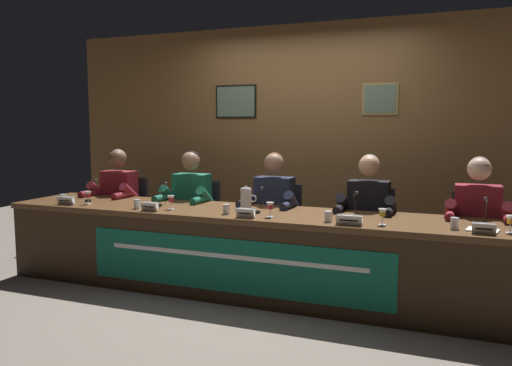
# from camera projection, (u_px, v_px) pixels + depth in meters

# --- Properties ---
(ground_plane) EXTENTS (12.00, 12.00, 0.00)m
(ground_plane) POSITION_uv_depth(u_px,v_px,m) (256.00, 291.00, 4.51)
(ground_plane) COLOR #70665B
(wall_back_panelled) EXTENTS (5.98, 0.14, 2.60)m
(wall_back_panelled) POSITION_uv_depth(u_px,v_px,m) (305.00, 140.00, 5.80)
(wall_back_panelled) COLOR brown
(wall_back_panelled) RESTS_ON ground_plane
(conference_table) EXTENTS (4.78, 0.84, 0.72)m
(conference_table) POSITION_uv_depth(u_px,v_px,m) (251.00, 238.00, 4.34)
(conference_table) COLOR brown
(conference_table) RESTS_ON ground_plane
(chair_far_left) EXTENTS (0.44, 0.44, 0.89)m
(chair_far_left) POSITION_uv_depth(u_px,v_px,m) (127.00, 219.00, 5.67)
(chair_far_left) COLOR black
(chair_far_left) RESTS_ON ground_plane
(panelist_far_left) EXTENTS (0.51, 0.48, 1.21)m
(panelist_far_left) POSITION_uv_depth(u_px,v_px,m) (115.00, 197.00, 5.45)
(panelist_far_left) COLOR black
(panelist_far_left) RESTS_ON ground_plane
(nameplate_far_left) EXTENTS (0.18, 0.06, 0.08)m
(nameplate_far_left) POSITION_uv_depth(u_px,v_px,m) (66.00, 200.00, 4.80)
(nameplate_far_left) COLOR white
(nameplate_far_left) RESTS_ON conference_table
(juice_glass_far_left) EXTENTS (0.06, 0.06, 0.12)m
(juice_glass_far_left) POSITION_uv_depth(u_px,v_px,m) (88.00, 195.00, 4.82)
(juice_glass_far_left) COLOR white
(juice_glass_far_left) RESTS_ON conference_table
(water_cup_far_left) EXTENTS (0.06, 0.06, 0.08)m
(water_cup_far_left) POSITION_uv_depth(u_px,v_px,m) (63.00, 199.00, 4.92)
(water_cup_far_left) COLOR silver
(water_cup_far_left) RESTS_ON conference_table
(microphone_far_left) EXTENTS (0.06, 0.17, 0.22)m
(microphone_far_left) POSITION_uv_depth(u_px,v_px,m) (91.00, 194.00, 5.03)
(microphone_far_left) COLOR black
(microphone_far_left) RESTS_ON conference_table
(chair_left) EXTENTS (0.44, 0.44, 0.89)m
(chair_left) POSITION_uv_depth(u_px,v_px,m) (198.00, 225.00, 5.34)
(chair_left) COLOR black
(chair_left) RESTS_ON ground_plane
(panelist_left) EXTENTS (0.51, 0.48, 1.21)m
(panelist_left) POSITION_uv_depth(u_px,v_px,m) (188.00, 202.00, 5.13)
(panelist_left) COLOR black
(panelist_left) RESTS_ON ground_plane
(nameplate_left) EXTENTS (0.16, 0.06, 0.08)m
(nameplate_left) POSITION_uv_depth(u_px,v_px,m) (150.00, 207.00, 4.44)
(nameplate_left) COLOR white
(nameplate_left) RESTS_ON conference_table
(juice_glass_left) EXTENTS (0.06, 0.06, 0.12)m
(juice_glass_left) POSITION_uv_depth(u_px,v_px,m) (171.00, 200.00, 4.53)
(juice_glass_left) COLOR white
(juice_glass_left) RESTS_ON conference_table
(water_cup_left) EXTENTS (0.06, 0.06, 0.08)m
(water_cup_left) POSITION_uv_depth(u_px,v_px,m) (137.00, 205.00, 4.57)
(water_cup_left) COLOR silver
(water_cup_left) RESTS_ON conference_table
(microphone_left) EXTENTS (0.06, 0.17, 0.22)m
(microphone_left) POSITION_uv_depth(u_px,v_px,m) (161.00, 198.00, 4.74)
(microphone_left) COLOR black
(microphone_left) RESTS_ON conference_table
(chair_center) EXTENTS (0.44, 0.44, 0.89)m
(chair_center) POSITION_uv_depth(u_px,v_px,m) (278.00, 231.00, 5.02)
(chair_center) COLOR black
(chair_center) RESTS_ON ground_plane
(panelist_center) EXTENTS (0.51, 0.48, 1.21)m
(panelist_center) POSITION_uv_depth(u_px,v_px,m) (272.00, 207.00, 4.80)
(panelist_center) COLOR black
(panelist_center) RESTS_ON ground_plane
(nameplate_center) EXTENTS (0.16, 0.06, 0.08)m
(nameplate_center) POSITION_uv_depth(u_px,v_px,m) (245.00, 213.00, 4.11)
(nameplate_center) COLOR white
(nameplate_center) RESTS_ON conference_table
(juice_glass_center) EXTENTS (0.06, 0.06, 0.12)m
(juice_glass_center) POSITION_uv_depth(u_px,v_px,m) (270.00, 207.00, 4.14)
(juice_glass_center) COLOR white
(juice_glass_center) RESTS_ON conference_table
(water_cup_center) EXTENTS (0.06, 0.06, 0.08)m
(water_cup_center) POSITION_uv_depth(u_px,v_px,m) (226.00, 210.00, 4.29)
(water_cup_center) COLOR silver
(water_cup_center) RESTS_ON conference_table
(microphone_center) EXTENTS (0.06, 0.17, 0.22)m
(microphone_center) POSITION_uv_depth(u_px,v_px,m) (258.00, 204.00, 4.36)
(microphone_center) COLOR black
(microphone_center) RESTS_ON conference_table
(chair_right) EXTENTS (0.44, 0.44, 0.89)m
(chair_right) POSITION_uv_depth(u_px,v_px,m) (370.00, 238.00, 4.69)
(chair_right) COLOR black
(chair_right) RESTS_ON ground_plane
(panelist_right) EXTENTS (0.51, 0.48, 1.21)m
(panelist_right) POSITION_uv_depth(u_px,v_px,m) (367.00, 212.00, 4.48)
(panelist_right) COLOR black
(panelist_right) RESTS_ON ground_plane
(nameplate_right) EXTENTS (0.20, 0.06, 0.08)m
(nameplate_right) POSITION_uv_depth(u_px,v_px,m) (349.00, 220.00, 3.80)
(nameplate_right) COLOR white
(nameplate_right) RESTS_ON conference_table
(juice_glass_right) EXTENTS (0.06, 0.06, 0.12)m
(juice_glass_right) POSITION_uv_depth(u_px,v_px,m) (383.00, 214.00, 3.81)
(juice_glass_right) COLOR white
(juice_glass_right) RESTS_ON conference_table
(water_cup_right) EXTENTS (0.06, 0.06, 0.08)m
(water_cup_right) POSITION_uv_depth(u_px,v_px,m) (328.00, 217.00, 3.94)
(water_cup_right) COLOR silver
(water_cup_right) RESTS_ON conference_table
(microphone_right) EXTENTS (0.06, 0.17, 0.22)m
(microphone_right) POSITION_uv_depth(u_px,v_px,m) (354.00, 210.00, 4.06)
(microphone_right) COLOR black
(microphone_right) RESTS_ON conference_table
(chair_far_right) EXTENTS (0.44, 0.44, 0.89)m
(chair_far_right) POSITION_uv_depth(u_px,v_px,m) (475.00, 247.00, 4.37)
(chair_far_right) COLOR black
(chair_far_right) RESTS_ON ground_plane
(panelist_far_right) EXTENTS (0.51, 0.48, 1.21)m
(panelist_far_right) POSITION_uv_depth(u_px,v_px,m) (477.00, 219.00, 4.16)
(panelist_far_right) COLOR black
(panelist_far_right) RESTS_ON ground_plane
(nameplate_far_right) EXTENTS (0.15, 0.06, 0.08)m
(nameplate_far_right) POSITION_uv_depth(u_px,v_px,m) (484.00, 228.00, 3.49)
(nameplate_far_right) COLOR white
(nameplate_far_right) RESTS_ON conference_table
(juice_glass_far_right) EXTENTS (0.06, 0.06, 0.12)m
(juice_glass_far_right) POSITION_uv_depth(u_px,v_px,m) (511.00, 221.00, 3.53)
(juice_glass_far_right) COLOR white
(juice_glass_far_right) RESTS_ON conference_table
(water_cup_far_right) EXTENTS (0.06, 0.06, 0.08)m
(water_cup_far_right) POSITION_uv_depth(u_px,v_px,m) (455.00, 224.00, 3.66)
(water_cup_far_right) COLOR silver
(water_cup_far_right) RESTS_ON conference_table
(microphone_far_right) EXTENTS (0.06, 0.17, 0.22)m
(microphone_far_right) POSITION_uv_depth(u_px,v_px,m) (486.00, 217.00, 3.72)
(microphone_far_right) COLOR black
(microphone_far_right) RESTS_ON conference_table
(water_pitcher_central) EXTENTS (0.15, 0.10, 0.21)m
(water_pitcher_central) POSITION_uv_depth(u_px,v_px,m) (246.00, 199.00, 4.54)
(water_pitcher_central) COLOR silver
(water_pitcher_central) RESTS_ON conference_table
(document_stack_far_right) EXTENTS (0.24, 0.19, 0.01)m
(document_stack_far_right) POSITION_uv_depth(u_px,v_px,m) (483.00, 230.00, 3.60)
(document_stack_far_right) COLOR white
(document_stack_far_right) RESTS_ON conference_table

